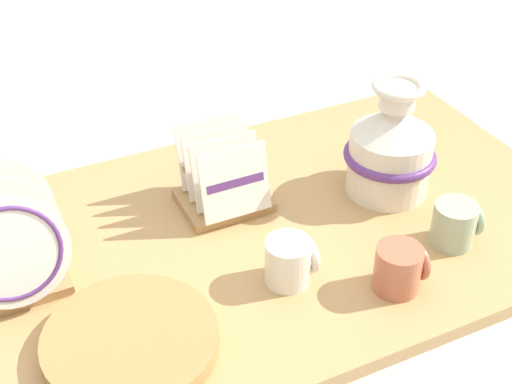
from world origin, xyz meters
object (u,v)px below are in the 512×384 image
at_px(mug_sage_glaze, 456,224).
at_px(mug_terracotta_glaze, 400,268).
at_px(dish_rack_square_plates, 223,183).
at_px(mug_cream_glaze, 290,261).
at_px(wicker_charger_stack, 130,341).
at_px(ceramic_vase, 391,147).
at_px(dish_rack_round_plates, 9,252).

distance_m(mug_sage_glaze, mug_terracotta_glaze, 0.20).
relative_size(mug_sage_glaze, mug_terracotta_glaze, 1.00).
distance_m(dish_rack_square_plates, mug_cream_glaze, 0.30).
bearing_deg(dish_rack_square_plates, mug_sage_glaze, -40.62).
distance_m(wicker_charger_stack, mug_cream_glaze, 0.35).
bearing_deg(mug_sage_glaze, ceramic_vase, 95.44).
bearing_deg(mug_cream_glaze, mug_terracotta_glaze, -30.98).
bearing_deg(wicker_charger_stack, mug_sage_glaze, -0.50).
height_order(dish_rack_round_plates, wicker_charger_stack, dish_rack_round_plates).
bearing_deg(mug_terracotta_glaze, ceramic_vase, 60.18).
bearing_deg(dish_rack_round_plates, ceramic_vase, -1.96).
xyz_separation_m(dish_rack_square_plates, wicker_charger_stack, (-0.33, -0.33, -0.04)).
height_order(dish_rack_round_plates, mug_cream_glaze, dish_rack_round_plates).
bearing_deg(mug_cream_glaze, wicker_charger_stack, -173.52).
xyz_separation_m(wicker_charger_stack, mug_sage_glaze, (0.73, -0.01, 0.03)).
height_order(ceramic_vase, dish_rack_round_plates, ceramic_vase).
bearing_deg(mug_cream_glaze, dish_rack_round_plates, 157.45).
relative_size(ceramic_vase, mug_terracotta_glaze, 2.76).
relative_size(mug_cream_glaze, mug_terracotta_glaze, 1.00).
bearing_deg(dish_rack_round_plates, mug_cream_glaze, -22.55).
bearing_deg(dish_rack_square_plates, mug_cream_glaze, -85.99).
relative_size(dish_rack_round_plates, mug_sage_glaze, 2.39).
xyz_separation_m(mug_cream_glaze, mug_terracotta_glaze, (0.19, -0.11, 0.00)).
distance_m(dish_rack_square_plates, mug_sage_glaze, 0.52).
bearing_deg(mug_terracotta_glaze, dish_rack_square_plates, 117.02).
bearing_deg(ceramic_vase, mug_sage_glaze, -84.56).
xyz_separation_m(mug_sage_glaze, mug_terracotta_glaze, (-0.19, -0.07, 0.00)).
bearing_deg(dish_rack_round_plates, mug_terracotta_glaze, -24.94).
height_order(mug_cream_glaze, mug_sage_glaze, same).
xyz_separation_m(dish_rack_square_plates, mug_terracotta_glaze, (0.21, -0.41, -0.01)).
distance_m(ceramic_vase, mug_cream_glaze, 0.40).
bearing_deg(wicker_charger_stack, mug_terracotta_glaze, -7.72).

